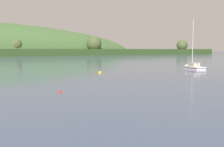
% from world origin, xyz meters
% --- Properties ---
extents(sailboat_midwater_white, '(5.02, 8.75, 14.34)m').
position_xyz_m(sailboat_midwater_white, '(42.35, 54.44, 0.39)').
color(sailboat_midwater_white, white).
rests_on(sailboat_midwater_white, ground).
extents(mooring_buoy_off_fishing_boat, '(0.78, 0.78, 0.86)m').
position_xyz_m(mooring_buoy_off_fishing_boat, '(15.68, 57.03, 0.00)').
color(mooring_buoy_off_fishing_boat, yellow).
rests_on(mooring_buoy_off_fishing_boat, ground).
extents(mooring_buoy_far_upstream, '(0.46, 0.46, 0.54)m').
position_xyz_m(mooring_buoy_far_upstream, '(-2.38, 33.53, 0.00)').
color(mooring_buoy_far_upstream, red).
rests_on(mooring_buoy_far_upstream, ground).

